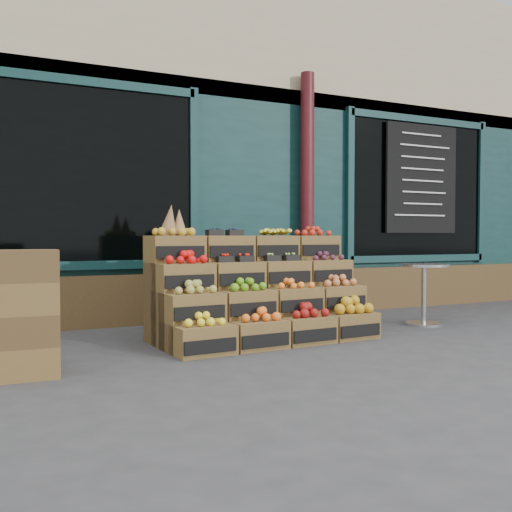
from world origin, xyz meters
name	(u,v)px	position (x,y,z in m)	size (l,w,h in m)	color
ground	(308,350)	(0.00, 0.00, 0.00)	(60.00, 60.00, 0.00)	#373739
shop_facade	(155,158)	(0.00, 5.11, 2.40)	(12.00, 6.24, 4.80)	#0D2D2E
crate_display	(258,298)	(-0.15, 0.74, 0.42)	(2.24, 1.20, 1.36)	brown
spare_crates	(25,314)	(-2.42, 0.04, 0.48)	(0.49, 0.35, 0.95)	brown
bistro_table	(424,287)	(2.00, 0.70, 0.45)	(0.58, 0.58, 0.72)	silver
shopkeeper	(109,238)	(-1.25, 2.79, 1.02)	(0.75, 0.49, 2.05)	#175019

